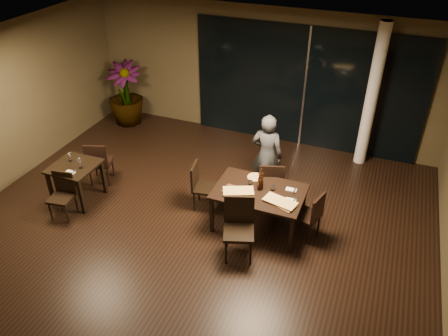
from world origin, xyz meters
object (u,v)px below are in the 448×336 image
(chair_side_far, at_px, (99,161))
(bottle_b, at_px, (262,183))
(side_table, at_px, (75,171))
(chair_main_near, at_px, (239,224))
(diner, at_px, (267,155))
(bottle_a, at_px, (260,182))
(potted_plant, at_px, (125,94))
(chair_main_far, at_px, (271,182))
(chair_main_right, at_px, (311,214))
(main_table, at_px, (259,194))
(bottle_c, at_px, (261,177))
(chair_side_near, at_px, (63,192))
(chair_main_left, at_px, (201,184))

(chair_side_far, xyz_separation_m, bottle_b, (3.32, -0.02, 0.36))
(side_table, relative_size, bottle_b, 3.10)
(chair_main_near, bearing_deg, diner, 73.79)
(diner, relative_size, bottle_a, 5.42)
(side_table, distance_m, potted_plant, 3.22)
(bottle_a, bearing_deg, chair_main_far, 85.39)
(chair_main_far, xyz_separation_m, chair_main_right, (0.86, -0.56, -0.04))
(side_table, xyz_separation_m, potted_plant, (-0.86, 3.10, 0.15))
(chair_main_far, relative_size, chair_main_right, 1.09)
(bottle_a, bearing_deg, main_table, -65.79)
(potted_plant, xyz_separation_m, bottle_c, (4.23, -2.46, 0.15))
(chair_main_near, height_order, chair_side_far, chair_main_near)
(main_table, bearing_deg, chair_main_right, 2.38)
(chair_main_right, distance_m, chair_side_far, 4.21)
(chair_main_far, bearing_deg, bottle_b, 70.00)
(chair_side_far, height_order, chair_side_near, chair_side_far)
(potted_plant, xyz_separation_m, bottle_b, (4.27, -2.54, 0.10))
(side_table, bearing_deg, main_table, 8.37)
(chair_main_right, xyz_separation_m, chair_side_far, (-4.21, 0.04, 0.03))
(chair_main_right, bearing_deg, diner, -116.48)
(chair_main_left, height_order, chair_main_right, chair_main_left)
(chair_main_right, relative_size, diner, 0.54)
(chair_side_far, height_order, bottle_a, bottle_a)
(chair_side_near, bearing_deg, chair_main_far, 16.44)
(bottle_c, bearing_deg, chair_side_far, -179.01)
(main_table, height_order, chair_main_near, chair_main_near)
(side_table, height_order, chair_side_near, chair_side_near)
(chair_main_near, height_order, potted_plant, potted_plant)
(chair_main_left, relative_size, chair_side_near, 1.07)
(chair_main_right, bearing_deg, chair_main_left, -76.72)
(chair_main_right, xyz_separation_m, potted_plant, (-5.15, 2.56, 0.28))
(bottle_a, bearing_deg, bottle_c, 96.23)
(chair_side_near, relative_size, potted_plant, 0.55)
(chair_main_right, bearing_deg, bottle_c, -80.11)
(chair_main_right, relative_size, bottle_b, 3.43)
(chair_main_far, relative_size, bottle_b, 3.74)
(main_table, xyz_separation_m, bottle_a, (-0.01, 0.03, 0.23))
(main_table, height_order, chair_main_far, chair_main_far)
(bottle_a, bearing_deg, bottle_b, 44.94)
(chair_main_left, relative_size, potted_plant, 0.59)
(chair_main_far, relative_size, bottle_a, 3.17)
(main_table, xyz_separation_m, chair_main_left, (-1.15, 0.13, -0.17))
(potted_plant, relative_size, bottle_c, 4.39)
(chair_main_right, height_order, chair_side_far, chair_side_far)
(chair_main_near, bearing_deg, bottle_c, 66.15)
(chair_main_right, relative_size, bottle_c, 2.51)
(chair_main_near, relative_size, potted_plant, 0.66)
(main_table, relative_size, side_table, 1.88)
(bottle_b, bearing_deg, bottle_a, -135.06)
(chair_main_left, distance_m, chair_main_right, 2.04)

